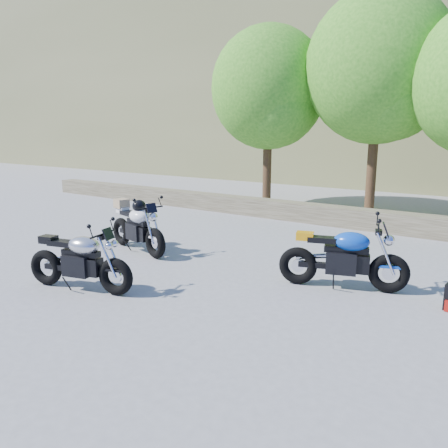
# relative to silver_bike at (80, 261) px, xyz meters

# --- Properties ---
(ground) EXTENTS (90.00, 90.00, 0.00)m
(ground) POSITION_rel_silver_bike_xyz_m (0.78, 1.44, -0.46)
(ground) COLOR slate
(ground) RESTS_ON ground
(stone_wall) EXTENTS (22.00, 0.55, 0.50)m
(stone_wall) POSITION_rel_silver_bike_xyz_m (0.78, 6.94, -0.21)
(stone_wall) COLOR #4B4332
(stone_wall) RESTS_ON ground
(tree_decid_left) EXTENTS (3.67, 3.67, 5.62)m
(tree_decid_left) POSITION_rel_silver_bike_xyz_m (-1.62, 8.57, 3.17)
(tree_decid_left) COLOR #382314
(tree_decid_left) RESTS_ON ground
(tree_decid_mid) EXTENTS (4.08, 4.08, 6.24)m
(tree_decid_mid) POSITION_rel_silver_bike_xyz_m (1.68, 8.97, 3.58)
(tree_decid_mid) COLOR #382314
(tree_decid_mid) RESTS_ON ground
(silver_bike) EXTENTS (1.85, 0.73, 0.94)m
(silver_bike) POSITION_rel_silver_bike_xyz_m (0.00, 0.00, 0.00)
(silver_bike) COLOR black
(silver_bike) RESTS_ON ground
(white_bike) EXTENTS (1.94, 0.72, 1.09)m
(white_bike) POSITION_rel_silver_bike_xyz_m (-0.96, 2.09, 0.07)
(white_bike) COLOR black
(white_bike) RESTS_ON ground
(blue_bike) EXTENTS (1.93, 0.85, 1.00)m
(blue_bike) POSITION_rel_silver_bike_xyz_m (3.26, 2.43, 0.03)
(blue_bike) COLOR black
(blue_bike) RESTS_ON ground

